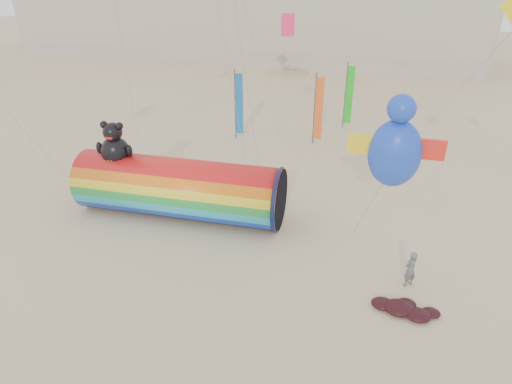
# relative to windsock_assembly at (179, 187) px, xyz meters

# --- Properties ---
(ground) EXTENTS (160.00, 160.00, 0.00)m
(ground) POSITION_rel_windsock_assembly_xyz_m (3.89, -2.52, -1.66)
(ground) COLOR #CCB58C
(ground) RESTS_ON ground
(windsock_assembly) EXTENTS (10.84, 3.30, 5.00)m
(windsock_assembly) POSITION_rel_windsock_assembly_xyz_m (0.00, 0.00, 0.00)
(windsock_assembly) COLOR red
(windsock_assembly) RESTS_ON ground
(kite_handler) EXTENTS (0.71, 0.70, 1.65)m
(kite_handler) POSITION_rel_windsock_assembly_xyz_m (11.52, -3.28, -0.83)
(kite_handler) COLOR #56575E
(kite_handler) RESTS_ON ground
(fabric_bundle) EXTENTS (2.62, 1.35, 0.41)m
(fabric_bundle) POSITION_rel_windsock_assembly_xyz_m (11.30, -5.03, -1.48)
(fabric_bundle) COLOR #3D0B11
(fabric_bundle) RESTS_ON ground
(festival_banners) EXTENTS (8.37, 4.55, 5.20)m
(festival_banners) POSITION_rel_windsock_assembly_xyz_m (4.35, 13.51, 0.98)
(festival_banners) COLOR #59595E
(festival_banners) RESTS_ON ground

